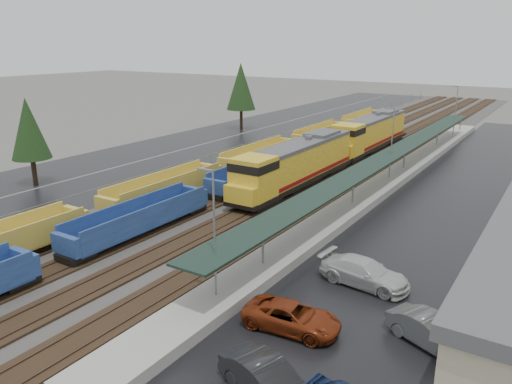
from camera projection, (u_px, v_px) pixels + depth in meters
ballast_strip at (343, 155)px, 65.48m from camera, size 20.00×160.00×0.08m
trackbed at (343, 154)px, 65.45m from camera, size 14.60×160.00×0.22m
west_parking_lot at (248, 143)px, 73.26m from camera, size 10.00×160.00×0.02m
west_road at (195, 136)px, 78.44m from camera, size 9.00×160.00×0.02m
east_commuter_lot at (486, 199)px, 47.61m from camera, size 16.00×100.00×0.02m
station_platform at (389, 177)px, 52.32m from camera, size 3.00×80.00×8.00m
chainlink_fence at (275, 138)px, 68.69m from camera, size 0.08×160.04×2.02m
tree_west_near at (29, 129)px, 51.07m from camera, size 3.96×3.96×9.00m
tree_west_far at (241, 86)px, 83.38m from camera, size 4.84×4.84×11.00m
locomotive_lead at (295, 164)px, 50.04m from camera, size 3.26×21.51×4.87m
locomotive_trail at (369, 133)px, 66.94m from camera, size 3.26×21.51×4.87m
well_string_yellow at (165, 190)px, 46.27m from camera, size 2.62×114.90×2.33m
well_string_blue at (205, 195)px, 44.96m from camera, size 2.56×95.52×2.27m
parked_car_east_a at (268, 381)px, 20.82m from camera, size 3.25×5.28×1.64m
parked_car_east_b at (292, 317)px, 25.85m from camera, size 2.86×5.35×1.43m
parked_car_east_c at (364, 273)px, 30.56m from camera, size 2.78×5.82×1.64m
parked_car_east_e at (432, 332)px, 24.43m from camera, size 3.30×4.93×1.54m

